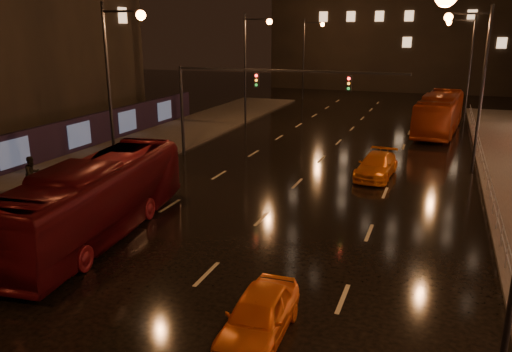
# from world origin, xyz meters

# --- Properties ---
(ground) EXTENTS (140.00, 140.00, 0.00)m
(ground) POSITION_xyz_m (0.00, 20.00, 0.00)
(ground) COLOR black
(ground) RESTS_ON ground
(sidewalk_left) EXTENTS (7.00, 70.00, 0.15)m
(sidewalk_left) POSITION_xyz_m (-13.50, 15.00, 0.07)
(sidewalk_left) COLOR #38332D
(sidewalk_left) RESTS_ON ground
(hoarding_left) EXTENTS (0.30, 46.00, 2.50)m
(hoarding_left) POSITION_xyz_m (-17.20, 12.00, 1.25)
(hoarding_left) COLOR black
(hoarding_left) RESTS_ON ground
(traffic_signal) EXTENTS (15.31, 0.32, 6.20)m
(traffic_signal) POSITION_xyz_m (-5.06, 20.00, 4.74)
(traffic_signal) COLOR black
(traffic_signal) RESTS_ON ground
(streetlight_right) EXTENTS (2.64, 0.50, 10.00)m
(streetlight_right) POSITION_xyz_m (8.92, 2.00, 6.43)
(streetlight_right) COLOR black
(streetlight_right) RESTS_ON ground
(railing_right) EXTENTS (0.05, 56.00, 1.00)m
(railing_right) POSITION_xyz_m (10.20, 18.00, 0.90)
(railing_right) COLOR #99999E
(railing_right) RESTS_ON sidewalk_right
(bus_red) EXTENTS (4.28, 12.24, 3.34)m
(bus_red) POSITION_xyz_m (-5.95, 5.59, 1.67)
(bus_red) COLOR #520B12
(bus_red) RESTS_ON ground
(bus_curb) EXTENTS (3.99, 12.41, 3.40)m
(bus_curb) POSITION_xyz_m (7.30, 34.88, 1.70)
(bus_curb) COLOR maroon
(bus_curb) RESTS_ON ground
(taxi_near) EXTENTS (1.77, 4.16, 1.40)m
(taxi_near) POSITION_xyz_m (3.13, 1.00, 0.70)
(taxi_near) COLOR orange
(taxi_near) RESTS_ON ground
(taxi_far) EXTENTS (2.32, 4.98, 1.41)m
(taxi_far) POSITION_xyz_m (4.10, 18.99, 0.70)
(taxi_far) COLOR orange
(taxi_far) RESTS_ON ground
(pedestrian_b) EXTENTS (0.86, 1.04, 1.94)m
(pedestrian_b) POSITION_xyz_m (-12.89, 9.18, 1.12)
(pedestrian_b) COLOR black
(pedestrian_b) RESTS_ON sidewalk_left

